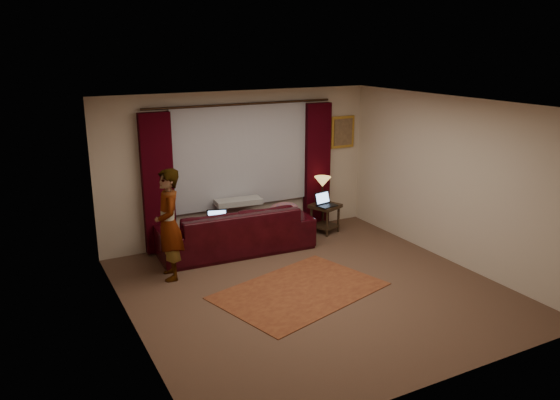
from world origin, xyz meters
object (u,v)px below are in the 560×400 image
Objects in this scene: tiffany_lamp at (322,190)px; laptop_table at (327,200)px; end_table at (325,218)px; laptop_sofa at (218,219)px; person at (169,225)px; sofa at (235,221)px.

tiffany_lamp reaches higher than laptop_table.
laptop_sofa is at bearing -174.63° from end_table.
end_table is 3.22m from person.
person is (-1.27, -0.58, 0.31)m from sofa.
person reaches higher than tiffany_lamp.
tiffany_lamp is 1.32× the size of laptop_table.
laptop_table is at bearing -101.28° from tiffany_lamp.
end_table is 1.09× the size of tiffany_lamp.
tiffany_lamp reaches higher than laptop_sofa.
laptop_table is (2.14, 0.10, 0.02)m from laptop_sofa.
person is at bearing -165.74° from tiffany_lamp.
sofa reaches higher than end_table.
end_table is at bearing 20.90° from laptop_sofa.
laptop_sofa is 0.67× the size of end_table.
tiffany_lamp is (0.01, 0.13, 0.51)m from end_table.
laptop_sofa is (-0.34, -0.12, 0.12)m from sofa.
sofa is 7.20× the size of laptop_sofa.
laptop_sofa is 0.73× the size of tiffany_lamp.
tiffany_lamp is at bearing -170.42° from sofa.
laptop_sofa is at bearing 124.57° from person.
sofa is at bearing -173.32° from tiffany_lamp.
end_table is at bearing 110.43° from person.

